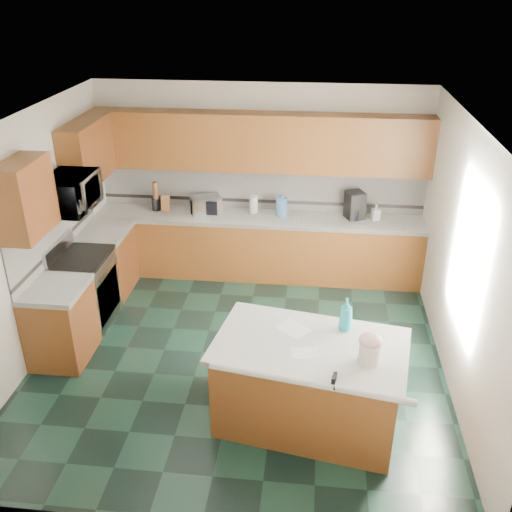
# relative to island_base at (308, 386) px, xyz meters

# --- Properties ---
(floor) EXTENTS (4.60, 4.60, 0.00)m
(floor) POSITION_rel_island_base_xyz_m (-0.80, 1.00, -0.43)
(floor) COLOR black
(floor) RESTS_ON ground
(ceiling) EXTENTS (4.60, 4.60, 0.00)m
(ceiling) POSITION_rel_island_base_xyz_m (-0.80, 1.00, 2.27)
(ceiling) COLOR white
(ceiling) RESTS_ON ground
(wall_back) EXTENTS (4.60, 0.04, 2.70)m
(wall_back) POSITION_rel_island_base_xyz_m (-0.80, 3.32, 0.92)
(wall_back) COLOR white
(wall_back) RESTS_ON ground
(wall_front) EXTENTS (4.60, 0.04, 2.70)m
(wall_front) POSITION_rel_island_base_xyz_m (-0.80, -1.32, 0.92)
(wall_front) COLOR white
(wall_front) RESTS_ON ground
(wall_left) EXTENTS (0.04, 4.60, 2.70)m
(wall_left) POSITION_rel_island_base_xyz_m (-3.12, 1.00, 0.92)
(wall_left) COLOR white
(wall_left) RESTS_ON ground
(wall_right) EXTENTS (0.04, 4.60, 2.70)m
(wall_right) POSITION_rel_island_base_xyz_m (1.52, 1.00, 0.92)
(wall_right) COLOR white
(wall_right) RESTS_ON ground
(back_base_cab) EXTENTS (4.60, 0.60, 0.86)m
(back_base_cab) POSITION_rel_island_base_xyz_m (-0.80, 3.00, 0.00)
(back_base_cab) COLOR #472110
(back_base_cab) RESTS_ON ground
(back_countertop) EXTENTS (4.60, 0.64, 0.06)m
(back_countertop) POSITION_rel_island_base_xyz_m (-0.80, 3.00, 0.46)
(back_countertop) COLOR white
(back_countertop) RESTS_ON back_base_cab
(back_upper_cab) EXTENTS (4.60, 0.33, 0.78)m
(back_upper_cab) POSITION_rel_island_base_xyz_m (-0.80, 3.14, 1.51)
(back_upper_cab) COLOR #472110
(back_upper_cab) RESTS_ON wall_back
(back_backsplash) EXTENTS (4.60, 0.02, 0.63)m
(back_backsplash) POSITION_rel_island_base_xyz_m (-0.80, 3.29, 0.81)
(back_backsplash) COLOR silver
(back_backsplash) RESTS_ON back_countertop
(back_accent_band) EXTENTS (4.60, 0.01, 0.05)m
(back_accent_band) POSITION_rel_island_base_xyz_m (-0.80, 3.29, 0.61)
(back_accent_band) COLOR black
(back_accent_band) RESTS_ON back_countertop
(left_base_cab_rear) EXTENTS (0.60, 0.82, 0.86)m
(left_base_cab_rear) POSITION_rel_island_base_xyz_m (-2.80, 2.29, 0.00)
(left_base_cab_rear) COLOR #472110
(left_base_cab_rear) RESTS_ON ground
(left_counter_rear) EXTENTS (0.64, 0.82, 0.06)m
(left_counter_rear) POSITION_rel_island_base_xyz_m (-2.80, 2.29, 0.46)
(left_counter_rear) COLOR white
(left_counter_rear) RESTS_ON left_base_cab_rear
(left_base_cab_front) EXTENTS (0.60, 0.72, 0.86)m
(left_base_cab_front) POSITION_rel_island_base_xyz_m (-2.80, 0.76, 0.00)
(left_base_cab_front) COLOR #472110
(left_base_cab_front) RESTS_ON ground
(left_counter_front) EXTENTS (0.64, 0.72, 0.06)m
(left_counter_front) POSITION_rel_island_base_xyz_m (-2.80, 0.76, 0.46)
(left_counter_front) COLOR white
(left_counter_front) RESTS_ON left_base_cab_front
(left_backsplash) EXTENTS (0.02, 2.30, 0.63)m
(left_backsplash) POSITION_rel_island_base_xyz_m (-3.09, 1.55, 0.81)
(left_backsplash) COLOR silver
(left_backsplash) RESTS_ON wall_left
(left_accent_band) EXTENTS (0.01, 2.30, 0.05)m
(left_accent_band) POSITION_rel_island_base_xyz_m (-3.09, 1.55, 0.61)
(left_accent_band) COLOR black
(left_accent_band) RESTS_ON wall_left
(left_upper_cab_rear) EXTENTS (0.33, 1.09, 0.78)m
(left_upper_cab_rear) POSITION_rel_island_base_xyz_m (-2.94, 2.43, 1.51)
(left_upper_cab_rear) COLOR #472110
(left_upper_cab_rear) RESTS_ON wall_left
(left_upper_cab_front) EXTENTS (0.33, 0.72, 0.78)m
(left_upper_cab_front) POSITION_rel_island_base_xyz_m (-2.94, 0.76, 1.51)
(left_upper_cab_front) COLOR #472110
(left_upper_cab_front) RESTS_ON wall_left
(range_body) EXTENTS (0.60, 0.76, 0.88)m
(range_body) POSITION_rel_island_base_xyz_m (-2.80, 1.50, 0.01)
(range_body) COLOR #B7B7BC
(range_body) RESTS_ON ground
(range_oven_door) EXTENTS (0.02, 0.68, 0.55)m
(range_oven_door) POSITION_rel_island_base_xyz_m (-2.51, 1.50, -0.03)
(range_oven_door) COLOR black
(range_oven_door) RESTS_ON range_body
(range_cooktop) EXTENTS (0.62, 0.78, 0.04)m
(range_cooktop) POSITION_rel_island_base_xyz_m (-2.80, 1.50, 0.47)
(range_cooktop) COLOR black
(range_cooktop) RESTS_ON range_body
(range_handle) EXTENTS (0.02, 0.66, 0.02)m
(range_handle) POSITION_rel_island_base_xyz_m (-2.48, 1.50, 0.35)
(range_handle) COLOR #B7B7BC
(range_handle) RESTS_ON range_body
(range_backguard) EXTENTS (0.06, 0.76, 0.18)m
(range_backguard) POSITION_rel_island_base_xyz_m (-3.06, 1.50, 0.59)
(range_backguard) COLOR #B7B7BC
(range_backguard) RESTS_ON range_body
(microwave) EXTENTS (0.50, 0.73, 0.41)m
(microwave) POSITION_rel_island_base_xyz_m (-2.80, 1.50, 1.30)
(microwave) COLOR #B7B7BC
(microwave) RESTS_ON wall_left
(island_base) EXTENTS (1.81, 1.23, 0.86)m
(island_base) POSITION_rel_island_base_xyz_m (0.00, 0.00, 0.00)
(island_base) COLOR #472110
(island_base) RESTS_ON ground
(island_top) EXTENTS (1.92, 1.34, 0.06)m
(island_top) POSITION_rel_island_base_xyz_m (0.00, 0.00, 0.46)
(island_top) COLOR white
(island_top) RESTS_ON island_base
(island_bullnose) EXTENTS (1.75, 0.36, 0.06)m
(island_bullnose) POSITION_rel_island_base_xyz_m (0.00, -0.53, 0.46)
(island_bullnose) COLOR white
(island_bullnose) RESTS_ON island_base
(treat_jar) EXTENTS (0.22, 0.22, 0.19)m
(treat_jar) POSITION_rel_island_base_xyz_m (0.51, -0.22, 0.59)
(treat_jar) COLOR white
(treat_jar) RESTS_ON island_top
(treat_jar_lid) EXTENTS (0.20, 0.20, 0.13)m
(treat_jar_lid) POSITION_rel_island_base_xyz_m (0.51, -0.22, 0.71)
(treat_jar_lid) COLOR #EFAAB1
(treat_jar_lid) RESTS_ON treat_jar
(treat_jar_knob) EXTENTS (0.07, 0.02, 0.02)m
(treat_jar_knob) POSITION_rel_island_base_xyz_m (0.51, -0.22, 0.76)
(treat_jar_knob) COLOR tan
(treat_jar_knob) RESTS_ON treat_jar_lid
(treat_jar_knob_end_l) EXTENTS (0.04, 0.04, 0.04)m
(treat_jar_knob_end_l) POSITION_rel_island_base_xyz_m (0.48, -0.22, 0.76)
(treat_jar_knob_end_l) COLOR tan
(treat_jar_knob_end_l) RESTS_ON treat_jar_lid
(treat_jar_knob_end_r) EXTENTS (0.04, 0.04, 0.04)m
(treat_jar_knob_end_r) POSITION_rel_island_base_xyz_m (0.54, -0.22, 0.76)
(treat_jar_knob_end_r) COLOR tan
(treat_jar_knob_end_r) RESTS_ON treat_jar_lid
(soap_bottle_island) EXTENTS (0.13, 0.13, 0.34)m
(soap_bottle_island) POSITION_rel_island_base_xyz_m (0.32, 0.28, 0.66)
(soap_bottle_island) COLOR teal
(soap_bottle_island) RESTS_ON island_top
(paper_sheet_a) EXTENTS (0.26, 0.21, 0.00)m
(paper_sheet_a) POSITION_rel_island_base_xyz_m (-0.05, -0.15, 0.49)
(paper_sheet_a) COLOR white
(paper_sheet_a) RESTS_ON island_top
(paper_sheet_b) EXTENTS (0.38, 0.37, 0.00)m
(paper_sheet_b) POSITION_rel_island_base_xyz_m (-0.17, 0.23, 0.49)
(paper_sheet_b) COLOR white
(paper_sheet_b) RESTS_ON island_top
(clamp_body) EXTENTS (0.05, 0.11, 0.09)m
(clamp_body) POSITION_rel_island_base_xyz_m (0.21, -0.51, 0.50)
(clamp_body) COLOR black
(clamp_body) RESTS_ON island_top
(clamp_handle) EXTENTS (0.02, 0.07, 0.02)m
(clamp_handle) POSITION_rel_island_base_xyz_m (0.21, -0.57, 0.48)
(clamp_handle) COLOR black
(clamp_handle) RESTS_ON island_top
(knife_block) EXTENTS (0.15, 0.18, 0.24)m
(knife_block) POSITION_rel_island_base_xyz_m (-2.14, 3.05, 0.60)
(knife_block) COLOR #472814
(knife_block) RESTS_ON back_countertop
(utensil_crock) EXTENTS (0.14, 0.14, 0.17)m
(utensil_crock) POSITION_rel_island_base_xyz_m (-2.28, 3.08, 0.57)
(utensil_crock) COLOR black
(utensil_crock) RESTS_ON back_countertop
(utensil_bundle) EXTENTS (0.08, 0.08, 0.25)m
(utensil_bundle) POSITION_rel_island_base_xyz_m (-2.28, 3.08, 0.78)
(utensil_bundle) COLOR #472814
(utensil_bundle) RESTS_ON utensil_crock
(toaster_oven) EXTENTS (0.49, 0.42, 0.24)m
(toaster_oven) POSITION_rel_island_base_xyz_m (-1.56, 3.05, 0.61)
(toaster_oven) COLOR #B7B7BC
(toaster_oven) RESTS_ON back_countertop
(toaster_oven_door) EXTENTS (0.38, 0.01, 0.20)m
(toaster_oven_door) POSITION_rel_island_base_xyz_m (-1.56, 2.92, 0.61)
(toaster_oven_door) COLOR black
(toaster_oven_door) RESTS_ON toaster_oven
(paper_towel) EXTENTS (0.11, 0.11, 0.25)m
(paper_towel) POSITION_rel_island_base_xyz_m (-0.88, 3.10, 0.62)
(paper_towel) COLOR white
(paper_towel) RESTS_ON back_countertop
(paper_towel_base) EXTENTS (0.17, 0.17, 0.01)m
(paper_towel_base) POSITION_rel_island_base_xyz_m (-0.88, 3.10, 0.50)
(paper_towel_base) COLOR #B7B7BC
(paper_towel_base) RESTS_ON back_countertop
(water_jug) EXTENTS (0.16, 0.16, 0.27)m
(water_jug) POSITION_rel_island_base_xyz_m (-0.48, 3.06, 0.62)
(water_jug) COLOR #4E76AF
(water_jug) RESTS_ON back_countertop
(water_jug_neck) EXTENTS (0.08, 0.08, 0.04)m
(water_jug_neck) POSITION_rel_island_base_xyz_m (-0.48, 3.06, 0.77)
(water_jug_neck) COLOR #4E76AF
(water_jug_neck) RESTS_ON water_jug
(coffee_maker) EXTENTS (0.30, 0.31, 0.38)m
(coffee_maker) POSITION_rel_island_base_xyz_m (0.53, 3.08, 0.68)
(coffee_maker) COLOR black
(coffee_maker) RESTS_ON back_countertop
(coffee_carafe) EXTENTS (0.16, 0.16, 0.16)m
(coffee_carafe) POSITION_rel_island_base_xyz_m (0.53, 3.03, 0.57)
(coffee_carafe) COLOR black
(coffee_carafe) RESTS_ON back_countertop
(soap_bottle_back) EXTENTS (0.13, 0.13, 0.23)m
(soap_bottle_back) POSITION_rel_island_base_xyz_m (0.82, 3.05, 0.60)
(soap_bottle_back) COLOR white
(soap_bottle_back) RESTS_ON back_countertop
(soap_back_cap) EXTENTS (0.02, 0.02, 0.03)m
(soap_back_cap) POSITION_rel_island_base_xyz_m (0.82, 3.05, 0.73)
(soap_back_cap) COLOR red
(soap_back_cap) RESTS_ON soap_bottle_back
(window_light_proxy) EXTENTS (0.02, 1.40, 1.10)m
(window_light_proxy) POSITION_rel_island_base_xyz_m (1.49, 0.80, 1.07)
(window_light_proxy) COLOR white
(window_light_proxy) RESTS_ON wall_right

